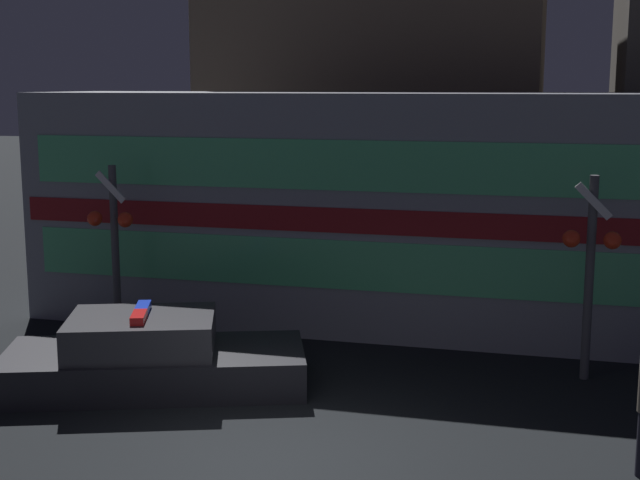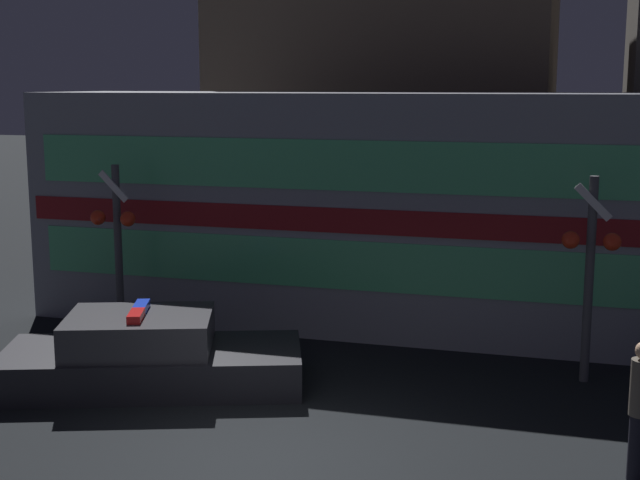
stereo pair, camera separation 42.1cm
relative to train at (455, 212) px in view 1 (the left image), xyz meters
name	(u,v)px [view 1 (the left image)]	position (x,y,z in m)	size (l,w,h in m)	color
ground_plane	(268,467)	(-1.45, -6.98, -2.23)	(120.00, 120.00, 0.00)	black
train	(455,212)	(0.00, 0.00, 0.00)	(16.45, 3.10, 4.45)	gray
police_car	(151,359)	(-4.08, -4.68, -1.77)	(4.93, 3.28, 1.25)	black
crossing_signal_near	(590,262)	(2.38, -2.60, -0.33)	(0.88, 0.36, 3.24)	#4C4C51
crossing_signal_far	(113,238)	(-5.89, -2.33, -0.36)	(0.88, 0.36, 3.18)	#4C4C51
building_left	(381,69)	(-2.91, 7.64, 2.79)	(8.56, 6.31, 10.03)	brown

